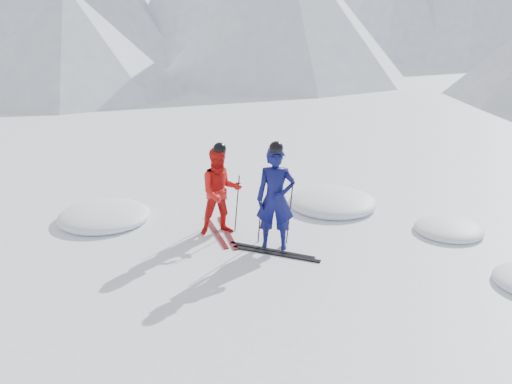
# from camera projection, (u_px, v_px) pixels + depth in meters

# --- Properties ---
(ground) EXTENTS (160.00, 160.00, 0.00)m
(ground) POSITION_uv_depth(u_px,v_px,m) (352.00, 264.00, 9.62)
(ground) COLOR white
(ground) RESTS_ON ground
(skier_blue) EXTENTS (0.75, 0.52, 1.96)m
(skier_blue) POSITION_uv_depth(u_px,v_px,m) (276.00, 199.00, 9.99)
(skier_blue) COLOR #0C0F4D
(skier_blue) RESTS_ON ground
(skier_red) EXTENTS (1.06, 0.96, 1.77)m
(skier_red) POSITION_uv_depth(u_px,v_px,m) (221.00, 192.00, 10.68)
(skier_red) COLOR red
(skier_red) RESTS_ON ground
(pole_blue_left) EXTENTS (0.13, 0.09, 1.30)m
(pole_blue_left) POSITION_uv_depth(u_px,v_px,m) (261.00, 212.00, 10.28)
(pole_blue_left) COLOR black
(pole_blue_left) RESTS_ON ground
(pole_blue_right) EXTENTS (0.13, 0.08, 1.30)m
(pole_blue_right) POSITION_uv_depth(u_px,v_px,m) (290.00, 211.00, 10.29)
(pole_blue_right) COLOR black
(pole_blue_right) RESTS_ON ground
(pole_red_left) EXTENTS (0.12, 0.09, 1.17)m
(pole_red_left) POSITION_uv_depth(u_px,v_px,m) (209.00, 201.00, 11.05)
(pole_red_left) COLOR black
(pole_red_left) RESTS_ON ground
(pole_red_right) EXTENTS (0.12, 0.08, 1.17)m
(pole_red_right) POSITION_uv_depth(u_px,v_px,m) (237.00, 204.00, 10.87)
(pole_red_right) COLOR black
(pole_red_right) RESTS_ON ground
(ski_worn_left) EXTENTS (0.84, 1.56, 0.03)m
(ski_worn_left) POSITION_uv_depth(u_px,v_px,m) (216.00, 232.00, 10.97)
(ski_worn_left) COLOR black
(ski_worn_left) RESTS_ON ground
(ski_worn_right) EXTENTS (0.73, 1.61, 0.03)m
(ski_worn_right) POSITION_uv_depth(u_px,v_px,m) (227.00, 232.00, 10.94)
(ski_worn_right) COLOR black
(ski_worn_right) RESTS_ON ground
(ski_loose_a) EXTENTS (1.66, 0.54, 0.03)m
(ski_loose_a) POSITION_uv_depth(u_px,v_px,m) (271.00, 250.00, 10.14)
(ski_loose_a) COLOR black
(ski_loose_a) RESTS_ON ground
(ski_loose_b) EXTENTS (1.67, 0.48, 0.03)m
(ski_loose_b) POSITION_uv_depth(u_px,v_px,m) (276.00, 254.00, 9.98)
(ski_loose_b) COLOR black
(ski_loose_b) RESTS_ON ground
(snow_lumps) EXTENTS (9.83, 4.94, 0.44)m
(snow_lumps) POSITION_uv_depth(u_px,v_px,m) (282.00, 221.00, 11.54)
(snow_lumps) COLOR white
(snow_lumps) RESTS_ON ground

